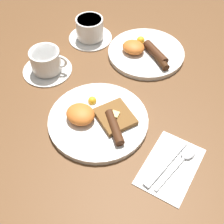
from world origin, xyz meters
TOP-DOWN VIEW (x-y plane):
  - ground_plane at (0.00, 0.00)m, footprint 3.00×3.00m
  - breakfast_plate_near at (-0.00, -0.00)m, footprint 0.27×0.27m
  - breakfast_plate_far at (-0.04, 0.31)m, footprint 0.25×0.25m
  - teacup_near at (-0.25, 0.07)m, footprint 0.15×0.15m
  - teacup_far at (-0.24, 0.28)m, footprint 0.15×0.15m
  - napkin at (0.22, -0.01)m, footprint 0.13×0.18m
  - knife at (0.21, -0.02)m, footprint 0.03×0.16m
  - spoon at (0.24, 0.03)m, footprint 0.04×0.16m

SIDE VIEW (x-z plane):
  - ground_plane at x=0.00m, z-range 0.00..0.00m
  - napkin at x=0.22m, z-range 0.00..0.01m
  - knife at x=0.21m, z-range 0.00..0.01m
  - spoon at x=0.24m, z-range 0.00..0.01m
  - breakfast_plate_near at x=0.00m, z-range -0.01..0.04m
  - breakfast_plate_far at x=-0.04m, z-range -0.01..0.04m
  - teacup_near at x=-0.25m, z-range 0.00..0.07m
  - teacup_far at x=-0.24m, z-range 0.00..0.07m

